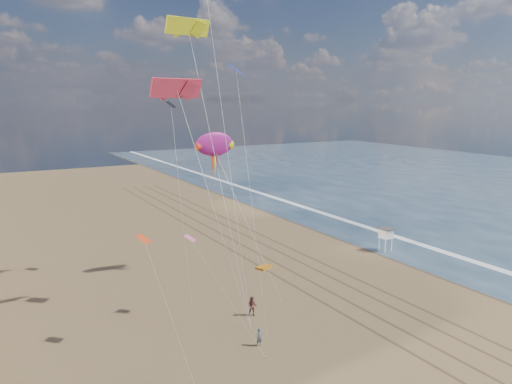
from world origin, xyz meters
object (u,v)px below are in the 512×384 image
(lifeguard_stand, at_px, (386,234))
(kite_flyer_a, at_px, (259,337))
(show_kite, at_px, (215,144))
(kite_flyer_b, at_px, (252,306))
(grounded_kite, at_px, (264,267))

(lifeguard_stand, bearing_deg, kite_flyer_a, -152.64)
(show_kite, height_order, kite_flyer_a, show_kite)
(lifeguard_stand, height_order, kite_flyer_b, lifeguard_stand)
(show_kite, relative_size, kite_flyer_b, 9.67)
(kite_flyer_a, bearing_deg, kite_flyer_b, 61.92)
(lifeguard_stand, height_order, kite_flyer_a, lifeguard_stand)
(grounded_kite, distance_m, show_kite, 16.06)
(show_kite, bearing_deg, kite_flyer_b, -100.13)
(lifeguard_stand, xyz_separation_m, grounded_kite, (-17.78, 2.05, -2.27))
(lifeguard_stand, relative_size, kite_flyer_a, 1.99)
(grounded_kite, height_order, show_kite, show_kite)
(lifeguard_stand, bearing_deg, grounded_kite, 173.41)
(lifeguard_stand, relative_size, show_kite, 0.17)
(kite_flyer_a, distance_m, kite_flyer_b, 5.88)
(kite_flyer_a, bearing_deg, lifeguard_stand, 22.75)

